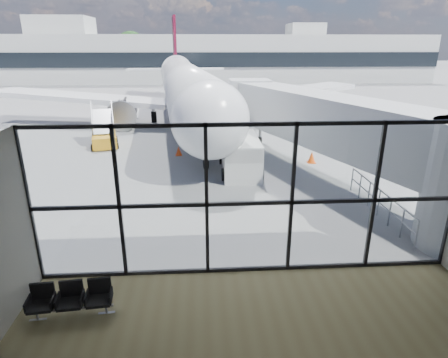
{
  "coord_description": "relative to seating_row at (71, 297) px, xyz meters",
  "views": [
    {
      "loc": [
        -1.33,
        -9.58,
        6.4
      ],
      "look_at": [
        -0.52,
        3.0,
        1.86
      ],
      "focal_mm": 30.0,
      "sensor_mm": 36.0,
      "label": 1
    }
  ],
  "objects": [
    {
      "name": "ground",
      "position": [
        4.62,
        41.63,
        -0.49
      ],
      "size": [
        220.0,
        220.0,
        0.0
      ],
      "primitive_type": "plane",
      "color": "slate",
      "rests_on": "ground"
    },
    {
      "name": "lounge_shell",
      "position": [
        4.62,
        -3.17,
        2.16
      ],
      "size": [
        12.02,
        8.01,
        4.51
      ],
      "color": "brown",
      "rests_on": "ground"
    },
    {
      "name": "glass_curtain_wall",
      "position": [
        4.62,
        1.63,
        1.76
      ],
      "size": [
        12.1,
        0.12,
        4.5
      ],
      "color": "white",
      "rests_on": "ground"
    },
    {
      "name": "jet_bridge",
      "position": [
        9.53,
        8.7,
        2.27
      ],
      "size": [
        8.0,
        16.5,
        4.33
      ],
      "color": "#A5A8AA",
      "rests_on": "ground"
    },
    {
      "name": "apron_railing",
      "position": [
        10.22,
        5.13,
        0.23
      ],
      "size": [
        0.06,
        5.46,
        1.11
      ],
      "color": "gray",
      "rests_on": "ground"
    },
    {
      "name": "far_terminal",
      "position": [
        4.04,
        63.6,
        3.72
      ],
      "size": [
        80.0,
        12.2,
        11.0
      ],
      "color": "#B0B1AC",
      "rests_on": "ground"
    },
    {
      "name": "tree_1",
      "position": [
        -34.38,
        73.63,
        4.76
      ],
      "size": [
        5.61,
        5.61,
        8.07
      ],
      "color": "#382619",
      "rests_on": "ground"
    },
    {
      "name": "tree_2",
      "position": [
        -28.38,
        73.63,
        5.38
      ],
      "size": [
        6.27,
        6.27,
        9.03
      ],
      "color": "#382619",
      "rests_on": "ground"
    },
    {
      "name": "tree_3",
      "position": [
        -22.38,
        73.63,
        4.14
      ],
      "size": [
        4.95,
        4.95,
        7.12
      ],
      "color": "#382619",
      "rests_on": "ground"
    },
    {
      "name": "tree_4",
      "position": [
        -16.38,
        73.63,
        4.76
      ],
      "size": [
        5.61,
        5.61,
        8.07
      ],
      "color": "#382619",
      "rests_on": "ground"
    },
    {
      "name": "tree_5",
      "position": [
        -10.38,
        73.63,
        5.38
      ],
      "size": [
        6.27,
        6.27,
        9.03
      ],
      "color": "#382619",
      "rests_on": "ground"
    },
    {
      "name": "seating_row",
      "position": [
        0.0,
        0.0,
        0.0
      ],
      "size": [
        2.0,
        0.72,
        0.89
      ],
      "rotation": [
        0.0,
        0.0,
        0.09
      ],
      "color": "gray",
      "rests_on": "ground"
    },
    {
      "name": "airliner",
      "position": [
        2.02,
        26.04,
        2.49
      ],
      "size": [
        32.66,
        37.96,
        9.79
      ],
      "rotation": [
        0.0,
        0.0,
        0.11
      ],
      "color": "silver",
      "rests_on": "ground"
    },
    {
      "name": "service_van",
      "position": [
        5.36,
        10.8,
        0.46
      ],
      "size": [
        2.13,
        4.27,
        1.85
      ],
      "rotation": [
        0.0,
        0.0,
        -0.01
      ],
      "color": "silver",
      "rests_on": "ground"
    },
    {
      "name": "belt_loader",
      "position": [
        -3.83,
        25.74,
        0.14
      ],
      "size": [
        2.88,
        4.32,
        1.89
      ],
      "rotation": [
        0.0,
        0.0,
        -0.41
      ],
      "color": "black",
      "rests_on": "ground"
    },
    {
      "name": "mobile_stairs",
      "position": [
        -3.1,
        16.87,
        0.04
      ],
      "size": [
        2.18,
        3.39,
        2.21
      ],
      "rotation": [
        0.0,
        0.0,
        0.23
      ],
      "color": "#C68517",
      "rests_on": "ground"
    },
    {
      "name": "traffic_cone_a",
      "position": [
        1.94,
        14.3,
        -0.22
      ],
      "size": [
        0.4,
        0.4,
        0.57
      ],
      "color": "#E43F0C",
      "rests_on": "ground"
    },
    {
      "name": "traffic_cone_c",
      "position": [
        9.62,
        12.25,
        -0.18
      ],
      "size": [
        0.45,
        0.45,
        0.65
      ],
      "color": "#FA530D",
      "rests_on": "ground"
    }
  ]
}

